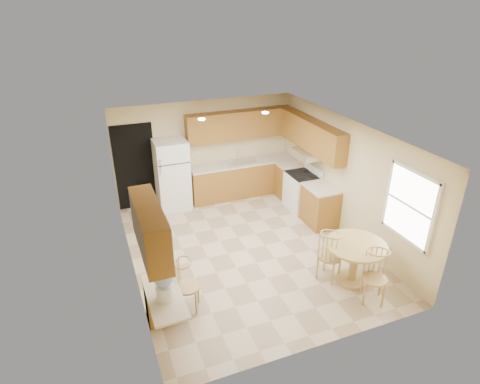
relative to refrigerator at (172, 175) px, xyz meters
name	(u,v)px	position (x,y,z in m)	size (l,w,h in m)	color
floor	(247,249)	(0.95, -2.40, -0.86)	(5.50, 5.50, 0.00)	#C2AC8D
ceiling	(248,133)	(0.95, -2.40, 1.64)	(4.50, 5.50, 0.02)	white
wall_back	(205,150)	(0.95, 0.35, 0.39)	(4.50, 0.02, 2.50)	#C8B987
wall_front	(324,279)	(0.95, -5.15, 0.39)	(4.50, 0.02, 2.50)	#C8B987
wall_left	(128,216)	(-1.30, -2.40, 0.39)	(0.02, 5.50, 2.50)	#C8B987
wall_right	(346,178)	(3.20, -2.40, 0.39)	(0.02, 5.50, 2.50)	#C8B987
doorway	(135,167)	(-0.80, 0.34, 0.19)	(0.90, 0.02, 2.10)	black
base_cab_back	(242,179)	(1.83, 0.05, -0.42)	(2.75, 0.60, 0.87)	olive
counter_back	(242,163)	(1.83, 0.05, 0.03)	(2.75, 0.63, 0.04)	beige
base_cab_right_a	(290,182)	(2.90, -0.54, -0.42)	(0.60, 0.59, 0.87)	olive
counter_right_a	(291,165)	(2.90, -0.54, 0.03)	(0.63, 0.59, 0.04)	beige
base_cab_right_b	(320,206)	(2.90, -2.00, -0.42)	(0.60, 0.80, 0.87)	olive
counter_right_b	(322,188)	(2.90, -2.00, 0.03)	(0.63, 0.80, 0.04)	beige
upper_cab_back	(240,125)	(1.83, 0.19, 0.99)	(2.75, 0.33, 0.70)	olive
upper_cab_right	(311,135)	(3.04, -1.19, 0.99)	(0.33, 2.42, 0.70)	olive
upper_cab_left	(150,229)	(-1.13, -4.00, 0.99)	(0.33, 1.40, 0.70)	olive
sink	(241,162)	(1.80, 0.05, 0.05)	(0.78, 0.44, 0.01)	silver
range_hood	(308,154)	(2.95, -1.22, 0.56)	(0.50, 0.76, 0.14)	silver
desk_pedestal	(161,300)	(-1.05, -3.72, -0.50)	(0.48, 0.42, 0.72)	olive
desk_top	(164,296)	(-1.05, -4.10, -0.11)	(0.50, 1.20, 0.04)	beige
window	(410,206)	(3.18, -4.25, 0.64)	(0.06, 1.12, 1.30)	white
can_light_a	(202,119)	(0.45, -1.20, 1.63)	(0.14, 0.14, 0.02)	white
can_light_b	(265,113)	(1.85, -1.20, 1.63)	(0.14, 0.14, 0.02)	white
refrigerator	(172,175)	(0.00, 0.00, 0.00)	(0.76, 0.74, 1.72)	white
stove	(302,191)	(2.88, -1.22, -0.39)	(0.65, 0.76, 1.09)	white
dining_table	(355,257)	(2.35, -4.04, -0.34)	(1.07, 1.07, 0.79)	tan
chair_table_a	(333,254)	(2.00, -3.88, -0.28)	(0.42, 0.54, 0.96)	tan
chair_table_b	(379,275)	(2.35, -4.69, -0.27)	(0.42, 0.49, 0.96)	tan
chair_desk	(189,284)	(-0.60, -3.73, -0.30)	(0.41, 0.52, 0.92)	tan
water_crock	(164,283)	(-1.05, -4.18, 0.17)	(0.28, 0.28, 0.58)	white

